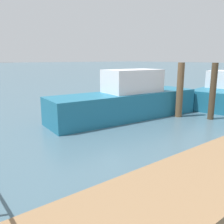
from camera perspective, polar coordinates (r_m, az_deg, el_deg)
floating_dock at (r=6.31m, az=24.72°, el=-11.61°), size 10.92×2.00×0.18m
dock_piling_2 at (r=11.01m, az=15.77°, el=4.99°), size 0.29×0.29×2.39m
dock_piling_4 at (r=11.00m, az=22.75°, el=4.48°), size 0.26×0.26×2.39m
moored_boat_0 at (r=10.53m, az=3.57°, el=2.75°), size 7.02×2.34×2.09m
moored_boat_3 at (r=14.32m, az=24.30°, el=3.97°), size 4.53×2.74×1.91m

